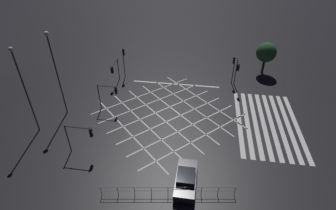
% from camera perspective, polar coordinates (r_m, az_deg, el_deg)
% --- Properties ---
extents(ground_plane, '(200.00, 200.00, 0.00)m').
position_cam_1_polar(ground_plane, '(31.23, 0.00, -1.98)').
color(ground_plane, black).
extents(road_markings, '(18.32, 24.02, 0.01)m').
position_cam_1_polar(road_markings, '(31.47, 13.21, -2.72)').
color(road_markings, silver).
rests_on(road_markings, ground_plane).
extents(traffic_light_nw_cross, '(0.36, 2.79, 3.32)m').
position_cam_1_polar(traffic_light_nw_cross, '(25.94, -18.33, -5.98)').
color(traffic_light_nw_cross, '#2D2D30').
rests_on(traffic_light_nw_cross, ground_plane).
extents(traffic_light_ne_cross, '(0.36, 0.39, 4.41)m').
position_cam_1_polar(traffic_light_ne_cross, '(38.34, -9.60, 10.22)').
color(traffic_light_ne_cross, '#2D2D30').
rests_on(traffic_light_ne_cross, ground_plane).
extents(traffic_light_median_north, '(0.36, 2.44, 3.39)m').
position_cam_1_polar(traffic_light_median_north, '(31.42, -12.70, 2.77)').
color(traffic_light_median_north, '#2D2D30').
rests_on(traffic_light_median_north, ground_plane).
extents(traffic_light_ne_main, '(2.75, 0.36, 3.21)m').
position_cam_1_polar(traffic_light_ne_main, '(37.01, -11.59, 7.76)').
color(traffic_light_ne_main, '#2D2D30').
rests_on(traffic_light_ne_main, ground_plane).
extents(traffic_light_se_cross, '(0.36, 0.39, 4.02)m').
position_cam_1_polar(traffic_light_se_cross, '(37.27, 14.07, 8.48)').
color(traffic_light_se_cross, '#2D2D30').
rests_on(traffic_light_se_cross, ground_plane).
extents(traffic_light_se_main, '(2.10, 0.36, 3.98)m').
position_cam_1_polar(traffic_light_se_main, '(36.26, 14.85, 7.67)').
color(traffic_light_se_main, '#2D2D30').
rests_on(traffic_light_se_main, ground_plane).
extents(street_lamp_east, '(0.49, 0.49, 9.92)m').
position_cam_1_polar(street_lamp_east, '(30.66, -23.61, 8.71)').
color(street_lamp_east, '#2D2D30').
rests_on(street_lamp_east, ground_plane).
extents(street_lamp_west, '(0.41, 0.41, 9.59)m').
position_cam_1_polar(street_lamp_west, '(29.23, -29.09, 4.32)').
color(street_lamp_west, '#2D2D30').
rests_on(street_lamp_west, ground_plane).
extents(street_tree_near, '(2.88, 2.88, 4.77)m').
position_cam_1_polar(street_tree_near, '(41.50, 20.61, 10.65)').
color(street_tree_near, '#38281C').
rests_on(street_tree_near, ground_plane).
extents(waiting_car, '(4.26, 1.73, 1.30)m').
position_cam_1_polar(waiting_car, '(23.33, 3.92, -15.78)').
color(waiting_car, black).
rests_on(waiting_car, ground_plane).
extents(pedestrian_railing, '(1.70, 10.92, 1.05)m').
position_cam_1_polar(pedestrian_railing, '(22.51, 0.00, -18.02)').
color(pedestrian_railing, gray).
rests_on(pedestrian_railing, ground_plane).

